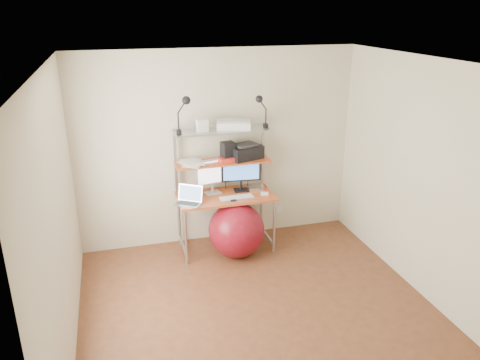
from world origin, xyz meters
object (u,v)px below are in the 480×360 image
at_px(printer, 245,152).
at_px(monitor_silver, 212,174).
at_px(laptop, 189,199).
at_px(monitor_black, 241,171).
at_px(exercise_ball, 236,230).

bearing_deg(printer, monitor_silver, 167.00).
distance_m(laptop, printer, 0.94).
distance_m(monitor_silver, monitor_black, 0.37).
bearing_deg(printer, laptop, -177.85).
xyz_separation_m(laptop, printer, (0.78, 0.27, 0.46)).
bearing_deg(printer, exercise_ball, -137.69).
bearing_deg(monitor_black, printer, 35.25).
xyz_separation_m(printer, exercise_ball, (-0.22, -0.37, -0.89)).
relative_size(monitor_black, exercise_ball, 0.73).
bearing_deg(monitor_black, laptop, -155.64).
xyz_separation_m(monitor_black, exercise_ball, (-0.15, -0.33, -0.65)).
relative_size(monitor_black, laptop, 1.30).
xyz_separation_m(monitor_black, printer, (0.07, 0.04, 0.25)).
height_order(monitor_silver, printer, printer).
bearing_deg(monitor_black, monitor_silver, -174.75).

